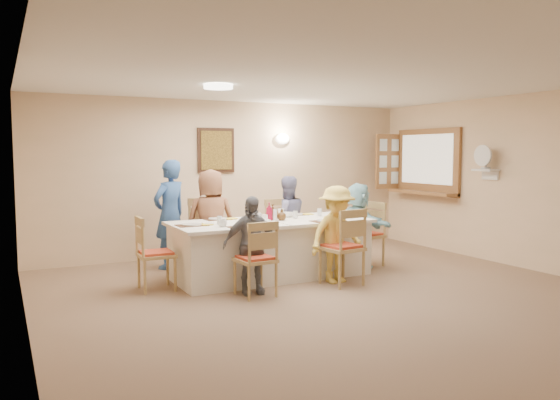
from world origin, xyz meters
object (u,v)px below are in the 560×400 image
chair_back_right (283,231)px  chair_left_end (156,253)px  serving_hatch (428,162)px  chair_front_right (342,246)px  chair_front_left (255,258)px  diner_back_left (211,221)px  chair_right_end (365,234)px  diner_right_end (358,225)px  diner_back_right (287,220)px  condiment_ketchup (269,212)px  dining_table (271,249)px  caregiver (170,214)px  diner_front_right (337,234)px  diner_front_left (251,245)px  desk_fan (485,160)px  chair_back_left (208,234)px

chair_back_right → chair_left_end: chair_back_right is taller
serving_hatch → chair_front_right: size_ratio=1.53×
chair_front_left → diner_back_left: bearing=-93.8°
chair_right_end → diner_right_end: 0.19m
chair_right_end → diner_back_right: (-0.95, 0.68, 0.19)m
chair_front_right → diner_back_left: 1.92m
condiment_ketchup → diner_right_end: bearing=0.5°
dining_table → chair_back_right: bearing=53.1°
dining_table → caregiver: caregiver is taller
diner_front_right → chair_front_right: bearing=-97.0°
chair_back_right → diner_right_end: bearing=-43.7°
diner_front_right → diner_back_right: bearing=83.0°
chair_front_right → chair_right_end: chair_front_right is taller
diner_back_right → diner_front_left: (-1.20, -1.36, -0.08)m
diner_back_right → desk_fan: bearing=162.4°
dining_table → chair_right_end: chair_right_end is taller
chair_front_right → dining_table: bearing=-59.9°
diner_front_left → diner_right_end: diner_right_end is taller
chair_front_right → chair_left_end: bearing=-27.2°
desk_fan → diner_front_left: desk_fan is taller
chair_front_left → serving_hatch: bearing=-162.3°
chair_right_end → diner_front_right: diner_front_right is taller
chair_back_right → chair_front_right: chair_front_right is taller
caregiver → serving_hatch: bearing=147.8°
dining_table → diner_back_left: bearing=131.4°
chair_left_end → diner_front_left: bearing=-124.0°
diner_front_right → chair_back_right: bearing=83.0°
chair_back_right → chair_back_left: bearing=-179.4°
desk_fan → chair_back_left: desk_fan is taller
diner_back_right → diner_right_end: diner_back_right is taller
chair_back_right → diner_right_end: diner_right_end is taller
chair_back_left → diner_right_end: diner_right_end is taller
diner_back_right → dining_table: bearing=55.4°
dining_table → caregiver: (-1.05, 1.15, 0.40)m
chair_left_end → diner_front_left: 1.17m
diner_back_left → diner_right_end: 2.13m
chair_back_right → chair_front_left: size_ratio=1.07×
chair_back_right → condiment_ketchup: size_ratio=3.94×
desk_fan → chair_front_left: 4.09m
chair_right_end → serving_hatch: bearing=103.4°
chair_left_end → diner_right_end: bearing=-88.4°
chair_front_left → diner_right_end: (2.02, 0.80, 0.17)m
chair_back_right → chair_left_end: (-2.15, -0.80, -0.03)m
chair_front_left → chair_left_end: (-0.95, 0.80, 0.01)m
diner_right_end → diner_back_right: bearing=50.1°
diner_front_left → caregiver: size_ratio=0.74×
chair_left_end → diner_front_left: diner_front_left is taller
diner_back_left → serving_hatch: bearing=-172.3°
chair_front_right → chair_right_end: size_ratio=1.04×
chair_back_left → caregiver: size_ratio=0.65×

